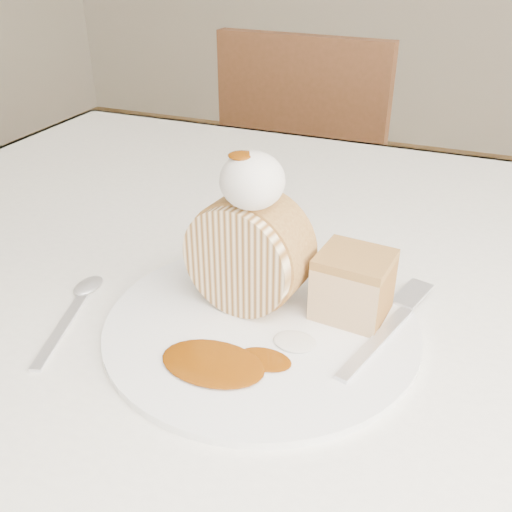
% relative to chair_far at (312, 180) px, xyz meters
% --- Properties ---
extents(table, '(1.40, 0.90, 0.75)m').
position_rel_chair_far_xyz_m(table, '(0.29, -0.81, 0.15)').
color(table, silver).
rests_on(table, ground).
extents(chair_far, '(0.45, 0.45, 0.89)m').
position_rel_chair_far_xyz_m(chair_far, '(0.00, 0.00, 0.00)').
color(chair_far, brown).
rests_on(chair_far, ground).
extents(plate, '(0.34, 0.34, 0.01)m').
position_rel_chair_far_xyz_m(plate, '(0.24, -0.97, 0.24)').
color(plate, white).
rests_on(plate, table).
extents(roulade_slice, '(0.12, 0.08, 0.11)m').
position_rel_chair_far_xyz_m(roulade_slice, '(0.21, -0.94, 0.31)').
color(roulade_slice, '#FFE4B1').
rests_on(roulade_slice, plate).
extents(cake_chunk, '(0.07, 0.07, 0.06)m').
position_rel_chair_far_xyz_m(cake_chunk, '(0.31, -0.92, 0.28)').
color(cake_chunk, '#A8803F').
rests_on(cake_chunk, plate).
extents(whipped_cream, '(0.06, 0.06, 0.05)m').
position_rel_chair_far_xyz_m(whipped_cream, '(0.22, -0.95, 0.39)').
color(whipped_cream, silver).
rests_on(whipped_cream, roulade_slice).
extents(caramel_drizzle, '(0.03, 0.02, 0.01)m').
position_rel_chair_far_xyz_m(caramel_drizzle, '(0.21, -0.96, 0.42)').
color(caramel_drizzle, '#6C3004').
rests_on(caramel_drizzle, whipped_cream).
extents(caramel_pool, '(0.10, 0.07, 0.00)m').
position_rel_chair_far_xyz_m(caramel_pool, '(0.22, -1.05, 0.25)').
color(caramel_pool, '#6C3004').
rests_on(caramel_pool, plate).
extents(fork, '(0.07, 0.18, 0.00)m').
position_rel_chair_far_xyz_m(fork, '(0.35, -0.96, 0.25)').
color(fork, silver).
rests_on(fork, plate).
extents(spoon, '(0.06, 0.15, 0.00)m').
position_rel_chair_far_xyz_m(spoon, '(0.06, -1.05, 0.24)').
color(spoon, silver).
rests_on(spoon, table).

